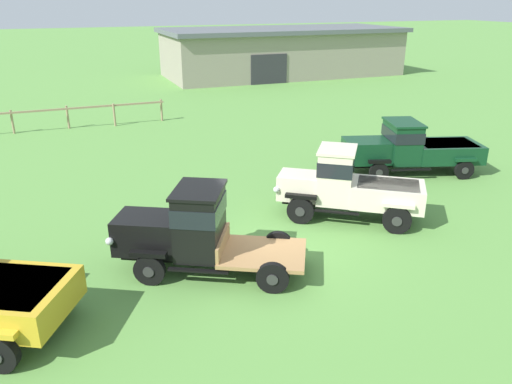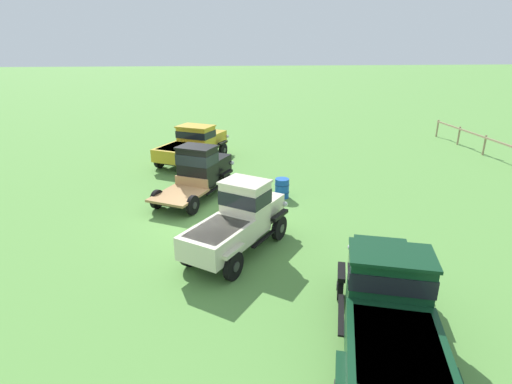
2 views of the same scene
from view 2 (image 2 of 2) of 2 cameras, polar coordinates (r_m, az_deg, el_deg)
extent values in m
plane|color=#5B9342|center=(16.50, -7.56, -3.01)|extent=(240.00, 240.00, 0.00)
cylinder|color=#997F60|center=(28.64, 29.84, 5.82)|extent=(0.12, 0.12, 1.25)
cylinder|color=#997F60|center=(30.86, 26.98, 7.18)|extent=(0.12, 0.12, 1.25)
cylinder|color=#997F60|center=(32.93, 24.49, 8.27)|extent=(0.12, 0.12, 1.25)
cube|color=#997F60|center=(27.44, 31.30, 6.12)|extent=(13.43, 0.08, 0.10)
cylinder|color=black|center=(25.71, -9.05, 6.40)|extent=(0.82, 0.57, 0.83)
cylinder|color=#2D2D2D|center=(25.76, -9.26, 6.42)|extent=(0.27, 0.17, 0.29)
cylinder|color=black|center=(24.65, -4.74, 5.99)|extent=(0.82, 0.57, 0.83)
cylinder|color=#2D2D2D|center=(24.60, -4.51, 5.97)|extent=(0.27, 0.17, 0.29)
cylinder|color=black|center=(22.92, -13.61, 4.38)|extent=(0.82, 0.57, 0.83)
cylinder|color=#2D2D2D|center=(22.99, -13.84, 4.40)|extent=(0.27, 0.17, 0.29)
cylinder|color=black|center=(21.74, -8.98, 3.84)|extent=(0.82, 0.57, 0.83)
cylinder|color=#2D2D2D|center=(21.68, -8.73, 3.81)|extent=(0.27, 0.17, 0.29)
cube|color=black|center=(23.83, -8.82, 5.52)|extent=(5.02, 3.50, 0.12)
cube|color=gold|center=(25.26, -6.68, 7.58)|extent=(2.33, 2.21, 0.84)
cube|color=silver|center=(26.03, -5.72, 7.90)|extent=(0.63, 1.07, 0.63)
sphere|color=silver|center=(26.41, -7.28, 8.16)|extent=(0.20, 0.20, 0.20)
sphere|color=silver|center=(25.65, -4.11, 7.90)|extent=(0.20, 0.20, 0.20)
cube|color=black|center=(25.60, -9.11, 7.41)|extent=(0.93, 0.63, 0.12)
cube|color=black|center=(24.54, -4.77, 7.04)|extent=(0.93, 0.63, 0.12)
cube|color=gold|center=(23.90, -8.55, 7.48)|extent=(2.04, 2.29, 1.43)
cube|color=black|center=(23.83, -8.59, 8.24)|extent=(2.11, 2.35, 0.40)
cube|color=gold|center=(23.74, -8.64, 9.26)|extent=(2.20, 2.42, 0.08)
cube|color=black|center=(24.53, -10.74, 5.78)|extent=(1.64, 0.99, 0.05)
cube|color=black|center=(23.45, -6.38, 5.34)|extent=(1.64, 0.99, 0.05)
cube|color=gold|center=(22.47, -10.93, 5.55)|extent=(3.08, 2.91, 0.68)
cube|color=black|center=(22.40, -10.99, 6.32)|extent=(2.59, 2.46, 0.06)
cube|color=gold|center=(22.80, -13.71, 5.50)|extent=(0.89, 0.61, 0.12)
cube|color=gold|center=(21.61, -9.05, 5.02)|extent=(0.89, 0.61, 0.12)
cylinder|color=black|center=(19.62, -8.72, 2.01)|extent=(0.79, 0.53, 0.81)
cylinder|color=#2D2D2D|center=(19.67, -8.96, 2.05)|extent=(0.26, 0.16, 0.28)
cylinder|color=black|center=(18.81, -4.18, 1.40)|extent=(0.79, 0.53, 0.81)
cylinder|color=#2D2D2D|center=(18.77, -3.92, 1.36)|extent=(0.26, 0.16, 0.28)
cylinder|color=black|center=(17.22, -13.96, -1.00)|extent=(0.79, 0.53, 0.81)
cylinder|color=#2D2D2D|center=(17.27, -14.22, -0.95)|extent=(0.26, 0.16, 0.28)
cylinder|color=black|center=(16.30, -9.02, -1.87)|extent=(0.79, 0.53, 0.81)
cylinder|color=#2D2D2D|center=(16.25, -8.73, -1.92)|extent=(0.26, 0.16, 0.28)
cube|color=black|center=(18.05, -8.61, 0.66)|extent=(4.44, 3.00, 0.12)
cube|color=black|center=(19.23, -6.21, 3.65)|extent=(2.04, 1.86, 0.93)
cube|color=silver|center=(19.92, -5.11, 4.14)|extent=(0.51, 0.87, 0.70)
sphere|color=silver|center=(20.21, -6.74, 4.52)|extent=(0.20, 0.20, 0.20)
sphere|color=silver|center=(19.62, -3.41, 4.15)|extent=(0.20, 0.20, 0.20)
cube|color=black|center=(19.48, -8.79, 3.28)|extent=(0.91, 0.62, 0.12)
cube|color=black|center=(18.67, -4.22, 2.71)|extent=(0.91, 0.62, 0.12)
cube|color=black|center=(17.98, -8.34, 3.62)|extent=(1.68, 1.86, 1.69)
cube|color=black|center=(17.87, -8.41, 4.79)|extent=(1.74, 1.91, 0.47)
cube|color=black|center=(17.75, -8.49, 6.36)|extent=(1.81, 1.97, 0.08)
cube|color=black|center=(18.60, -10.62, 1.07)|extent=(1.41, 0.85, 0.05)
cube|color=black|center=(17.77, -6.01, 0.39)|extent=(1.41, 0.85, 0.05)
cube|color=#9E7547|center=(16.93, -11.00, -0.45)|extent=(2.75, 2.59, 0.10)
cube|color=#9E7547|center=(17.67, -9.21, 1.36)|extent=(0.85, 1.48, 0.44)
cylinder|color=black|center=(14.81, -2.15, -3.82)|extent=(0.81, 0.66, 0.87)
cylinder|color=#2D2D2D|center=(14.86, -2.49, -3.74)|extent=(0.26, 0.20, 0.30)
cylinder|color=black|center=(14.10, 3.35, -5.13)|extent=(0.81, 0.66, 0.87)
cylinder|color=#2D2D2D|center=(14.06, 3.73, -5.22)|extent=(0.26, 0.20, 0.30)
cylinder|color=black|center=(12.66, -9.34, -8.54)|extent=(0.81, 0.66, 0.87)
cylinder|color=#2D2D2D|center=(12.72, -9.72, -8.41)|extent=(0.26, 0.20, 0.30)
cylinder|color=black|center=(11.83, -3.25, -10.49)|extent=(0.81, 0.66, 0.87)
cylinder|color=#2D2D2D|center=(11.78, -2.81, -10.63)|extent=(0.26, 0.20, 0.30)
cube|color=black|center=(13.29, -2.55, -6.41)|extent=(3.94, 3.19, 0.12)
cube|color=beige|center=(14.38, 0.92, -2.21)|extent=(1.71, 1.67, 0.80)
cube|color=silver|center=(14.90, 2.09, -1.55)|extent=(0.56, 0.74, 0.60)
sphere|color=silver|center=(15.16, 0.13, -0.91)|extent=(0.20, 0.20, 0.20)
sphere|color=silver|center=(14.64, 4.17, -1.75)|extent=(0.20, 0.20, 0.20)
cube|color=black|center=(14.62, -2.17, -2.09)|extent=(0.93, 0.75, 0.12)
cube|color=black|center=(13.90, 3.39, -3.33)|extent=(0.93, 0.75, 0.12)
cube|color=beige|center=(13.27, -1.55, -2.17)|extent=(1.67, 1.75, 1.68)
cube|color=black|center=(13.13, -1.57, -0.64)|extent=(1.72, 1.80, 0.47)
cube|color=beige|center=(12.96, -1.59, 1.43)|extent=(1.79, 1.86, 0.08)
cube|color=black|center=(13.95, -4.48, -5.18)|extent=(1.28, 0.98, 0.05)
cube|color=black|center=(13.21, 1.14, -6.64)|extent=(1.28, 0.98, 0.05)
cube|color=beige|center=(12.22, -5.57, -6.78)|extent=(2.67, 2.49, 0.73)
cube|color=black|center=(12.08, -5.62, -5.37)|extent=(2.25, 2.10, 0.06)
cube|color=beige|center=(12.44, -9.47, -6.58)|extent=(0.89, 0.72, 0.12)
cube|color=beige|center=(11.59, -3.29, -8.43)|extent=(0.89, 0.72, 0.12)
cylinder|color=black|center=(11.27, 11.96, -13.00)|extent=(0.77, 0.36, 0.76)
cylinder|color=#2D2D2D|center=(11.26, 11.51, -12.97)|extent=(0.26, 0.11, 0.27)
cylinder|color=black|center=(11.52, 22.37, -13.43)|extent=(0.77, 0.36, 0.76)
cylinder|color=#2D2D2D|center=(11.54, 22.80, -13.44)|extent=(0.26, 0.11, 0.27)
cube|color=black|center=(9.99, 18.05, -17.95)|extent=(5.18, 2.59, 0.12)
cube|color=#0F381E|center=(11.27, 17.41, -10.07)|extent=(2.11, 1.89, 0.88)
cube|color=silver|center=(12.04, 17.05, -8.22)|extent=(0.39, 1.08, 0.66)
sphere|color=silver|center=(11.95, 13.42, -7.71)|extent=(0.20, 0.20, 0.20)
sphere|color=silver|center=(12.13, 20.68, -8.10)|extent=(0.20, 0.20, 0.20)
cube|color=black|center=(11.04, 12.12, -11.13)|extent=(0.90, 0.45, 0.12)
cube|color=black|center=(11.29, 22.67, -11.60)|extent=(0.90, 0.45, 0.12)
cube|color=#0F381E|center=(9.88, 18.34, -12.60)|extent=(1.61, 2.04, 1.54)
cube|color=black|center=(9.70, 18.57, -10.87)|extent=(1.66, 2.09, 0.43)
cube|color=#0F381E|center=(9.48, 18.88, -8.47)|extent=(1.74, 2.15, 0.08)
cube|color=black|center=(10.17, 12.06, -16.68)|extent=(1.54, 0.61, 0.05)
cube|color=black|center=(10.44, 23.52, -17.03)|extent=(1.54, 0.61, 0.05)
cube|color=#0F381E|center=(8.63, 19.35, -21.64)|extent=(3.07, 2.57, 0.71)
cube|color=black|center=(8.42, 19.62, -19.98)|extent=(2.58, 2.17, 0.06)
cube|color=#0F381E|center=(8.27, 12.05, -23.54)|extent=(0.86, 0.44, 0.12)
cylinder|color=#1951B2|center=(17.93, 3.73, 0.56)|extent=(0.62, 0.62, 0.88)
cylinder|color=navy|center=(17.87, 3.75, 1.09)|extent=(0.65, 0.65, 0.03)
cylinder|color=navy|center=(17.99, 3.72, 0.03)|extent=(0.65, 0.65, 0.03)
camera|label=1|loc=(23.53, -38.91, 16.74)|focal=35.00mm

